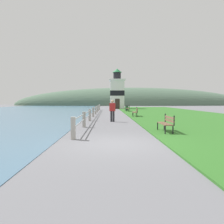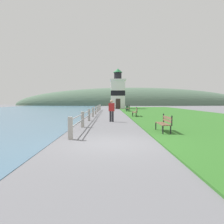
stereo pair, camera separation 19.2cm
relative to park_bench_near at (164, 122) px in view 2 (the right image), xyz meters
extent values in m
plane|color=slate|center=(-2.74, -2.82, -0.54)|extent=(160.00, 160.00, 0.00)
cube|color=#2D6623|center=(5.11, 15.23, -0.51)|extent=(12.00, 54.14, 0.06)
cube|color=#A8A399|center=(-4.48, -1.82, -0.05)|extent=(0.18, 0.18, 0.97)
cube|color=#A8A399|center=(-4.48, 2.42, -0.05)|extent=(0.18, 0.18, 0.97)
cube|color=#A8A399|center=(-4.48, 6.66, -0.05)|extent=(0.18, 0.18, 0.97)
cube|color=#A8A399|center=(-4.48, 10.90, -0.05)|extent=(0.18, 0.18, 0.97)
cube|color=#A8A399|center=(-4.48, 15.14, -0.05)|extent=(0.18, 0.18, 0.97)
cube|color=#A8A399|center=(-4.48, 19.38, -0.05)|extent=(0.18, 0.18, 0.97)
cube|color=#A8A399|center=(-4.48, 23.62, -0.05)|extent=(0.18, 0.18, 0.97)
cube|color=#A8A399|center=(-4.48, 27.86, -0.05)|extent=(0.18, 0.18, 0.97)
cylinder|color=#B2B2B7|center=(-4.48, 13.02, 0.28)|extent=(0.06, 29.68, 0.06)
cylinder|color=#B2B2B7|center=(-4.48, 13.02, -0.05)|extent=(0.06, 29.68, 0.06)
cube|color=brown|center=(-0.24, 0.00, -0.07)|extent=(0.11, 1.64, 0.04)
cube|color=brown|center=(-0.09, 0.00, -0.07)|extent=(0.11, 1.64, 0.04)
cube|color=brown|center=(0.06, 0.00, -0.07)|extent=(0.11, 1.64, 0.04)
cube|color=brown|center=(0.14, 0.00, 0.25)|extent=(0.06, 1.64, 0.11)
cube|color=brown|center=(0.14, 0.00, 0.09)|extent=(0.06, 1.64, 0.11)
cube|color=black|center=(-0.28, -0.80, -0.31)|extent=(0.05, 0.05, 0.45)
cube|color=black|center=(-0.28, 0.80, -0.31)|extent=(0.05, 0.05, 0.45)
cube|color=black|center=(0.09, -0.80, -0.31)|extent=(0.05, 0.05, 0.45)
cube|color=black|center=(0.09, 0.80, -0.31)|extent=(0.05, 0.05, 0.45)
cube|color=black|center=(0.14, -0.80, 0.16)|extent=(0.05, 0.05, 0.49)
cube|color=black|center=(0.14, 0.80, 0.16)|extent=(0.05, 0.05, 0.49)
cube|color=brown|center=(-0.42, 11.07, -0.07)|extent=(0.27, 1.87, 0.04)
cube|color=brown|center=(-0.27, 11.05, -0.07)|extent=(0.27, 1.87, 0.04)
cube|color=brown|center=(-0.12, 11.04, -0.07)|extent=(0.27, 1.87, 0.04)
cube|color=brown|center=(-0.04, 11.03, 0.25)|extent=(0.21, 1.87, 0.11)
cube|color=brown|center=(-0.04, 11.03, 0.09)|extent=(0.21, 1.87, 0.11)
cube|color=black|center=(-0.53, 10.16, -0.31)|extent=(0.05, 0.05, 0.45)
cube|color=black|center=(-0.38, 11.98, -0.31)|extent=(0.05, 0.05, 0.45)
cube|color=black|center=(-0.16, 10.13, -0.31)|extent=(0.05, 0.05, 0.45)
cube|color=black|center=(-0.01, 11.95, -0.31)|extent=(0.05, 0.05, 0.45)
cube|color=black|center=(-0.11, 10.13, 0.16)|extent=(0.05, 0.05, 0.49)
cube|color=black|center=(0.04, 11.94, 0.16)|extent=(0.05, 0.05, 0.49)
cube|color=brown|center=(-0.20, 21.32, -0.07)|extent=(0.34, 1.97, 0.04)
cube|color=brown|center=(-0.05, 21.31, -0.07)|extent=(0.34, 1.97, 0.04)
cube|color=brown|center=(0.09, 21.29, -0.07)|extent=(0.34, 1.97, 0.04)
cube|color=brown|center=(0.18, 21.28, 0.25)|extent=(0.28, 1.96, 0.11)
cube|color=brown|center=(0.18, 21.28, 0.09)|extent=(0.28, 1.96, 0.11)
cube|color=black|center=(-0.35, 20.37, -0.31)|extent=(0.06, 0.06, 0.45)
cube|color=black|center=(-0.13, 22.28, -0.31)|extent=(0.06, 0.06, 0.45)
cube|color=black|center=(0.02, 20.33, -0.31)|extent=(0.06, 0.06, 0.45)
cube|color=black|center=(0.24, 22.24, -0.31)|extent=(0.06, 0.06, 0.45)
cube|color=black|center=(0.07, 20.32, 0.16)|extent=(0.06, 0.06, 0.49)
cube|color=black|center=(0.29, 22.23, 0.16)|extent=(0.06, 0.06, 0.49)
cube|color=white|center=(-1.14, 32.83, 2.28)|extent=(2.75, 2.75, 5.62)
cube|color=black|center=(-1.14, 32.83, 2.56)|extent=(2.79, 2.79, 1.01)
cube|color=white|center=(-1.14, 32.83, 5.21)|extent=(3.16, 3.16, 0.25)
cylinder|color=black|center=(-1.14, 32.83, 6.03)|extent=(1.51, 1.51, 1.39)
cone|color=#23703D|center=(-1.14, 32.83, 7.11)|extent=(1.89, 1.89, 0.77)
cube|color=#332823|center=(-1.14, 31.44, 0.46)|extent=(0.90, 0.06, 2.00)
cylinder|color=#28282D|center=(-2.74, 5.89, -0.12)|extent=(0.16, 0.16, 0.83)
cylinder|color=#28282D|center=(-2.56, 5.82, -0.12)|extent=(0.16, 0.16, 0.83)
cube|color=#B22323|center=(-2.65, 5.86, 0.61)|extent=(0.47, 0.36, 0.62)
sphere|color=tan|center=(-2.65, 5.86, 1.06)|extent=(0.23, 0.23, 0.23)
cylinder|color=#2D5138|center=(-0.02, 23.29, -0.14)|extent=(0.50, 0.50, 0.80)
cylinder|color=black|center=(-0.02, 23.29, 0.28)|extent=(0.54, 0.54, 0.04)
ellipsoid|color=#4C6651|center=(5.26, 63.27, -0.54)|extent=(80.00, 16.00, 12.00)
camera|label=1|loc=(-3.01, -11.07, 1.12)|focal=35.00mm
camera|label=2|loc=(-2.82, -11.07, 1.12)|focal=35.00mm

